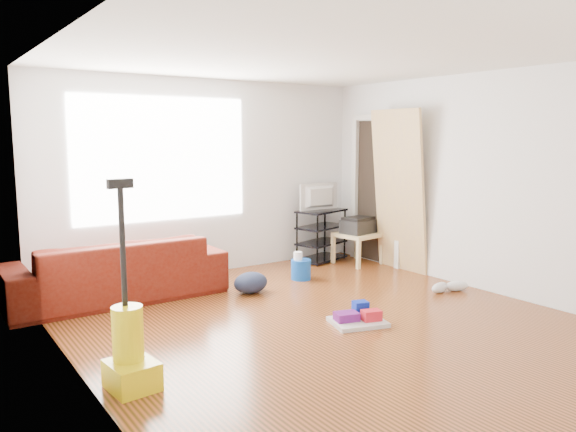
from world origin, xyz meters
TOP-DOWN VIEW (x-y plane):
  - room at (0.07, 0.15)m, footprint 4.51×5.01m
  - sofa at (-1.39, 1.95)m, footprint 2.31×0.90m
  - tv_stand at (1.65, 2.22)m, footprint 0.82×0.61m
  - tv at (1.65, 2.22)m, footprint 0.65×0.09m
  - side_table at (1.95, 1.77)m, footprint 0.58×0.58m
  - printer at (1.95, 1.77)m, footprint 0.48×0.39m
  - bucket at (0.78, 1.51)m, footprint 0.27×0.27m
  - toilet_paper at (0.75, 1.53)m, footprint 0.11×0.11m
  - cleaning_tray at (0.26, -0.16)m, footprint 0.59×0.52m
  - backpack at (-0.05, 1.33)m, footprint 0.52×0.47m
  - sneakers at (1.85, 0.08)m, footprint 0.52×0.26m
  - vacuum at (-2.00, -0.29)m, footprint 0.34×0.38m
  - door_panel at (2.13, 1.18)m, footprint 0.27×0.85m

SIDE VIEW (x-z plane):
  - sofa at x=-1.39m, z-range -0.34..0.34m
  - bucket at x=0.78m, z-range -0.12..0.12m
  - backpack at x=-0.05m, z-range -0.12..0.12m
  - door_panel at x=2.13m, z-range -1.06..1.06m
  - cleaning_tray at x=0.26m, z-range -0.04..0.14m
  - sneakers at x=1.85m, z-range 0.00..0.12m
  - toilet_paper at x=0.75m, z-range 0.12..0.22m
  - vacuum at x=-2.00m, z-range -0.47..1.02m
  - side_table at x=1.95m, z-range 0.15..0.58m
  - tv_stand at x=1.65m, z-range 0.01..0.74m
  - printer at x=1.95m, z-range 0.43..0.66m
  - tv at x=1.65m, z-range 0.73..1.11m
  - room at x=0.07m, z-range 0.00..2.51m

